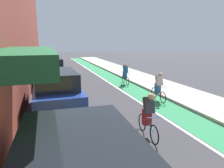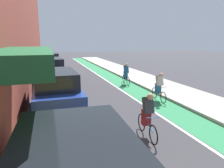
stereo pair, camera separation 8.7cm
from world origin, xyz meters
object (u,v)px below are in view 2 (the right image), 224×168
object	(u,v)px
parked_suv_black	(52,70)
cyclist_far	(126,73)
parked_suv_white	(50,62)
cyclist_trailing	(159,86)
cyclist_mid	(147,114)
parked_suv_blue	(56,91)

from	to	relation	value
parked_suv_black	cyclist_far	distance (m)	5.76
parked_suv_white	cyclist_far	world-z (taller)	parked_suv_white
cyclist_trailing	cyclist_far	bearing A→B (deg)	91.53
cyclist_trailing	cyclist_mid	bearing A→B (deg)	-124.99
parked_suv_white	cyclist_far	distance (m)	10.55
cyclist_mid	cyclist_far	bearing A→B (deg)	73.34
parked_suv_blue	parked_suv_white	size ratio (longest dim) A/B	1.05
cyclist_trailing	cyclist_far	world-z (taller)	cyclist_far
cyclist_trailing	parked_suv_blue	bearing A→B (deg)	-176.11
cyclist_far	parked_suv_white	bearing A→B (deg)	120.52
parked_suv_blue	cyclist_mid	xyz separation A→B (m)	(2.83, -3.42, -0.17)
cyclist_mid	cyclist_far	distance (m)	8.82
parked_suv_black	cyclist_trailing	world-z (taller)	parked_suv_black
parked_suv_black	parked_suv_white	xyz separation A→B (m)	(0.00, 6.98, -0.00)
parked_suv_black	cyclist_mid	distance (m)	10.93
parked_suv_black	cyclist_mid	bearing A→B (deg)	-74.99
parked_suv_blue	cyclist_trailing	bearing A→B (deg)	3.89
cyclist_mid	cyclist_far	world-z (taller)	cyclist_far
parked_suv_black	cyclist_far	xyz separation A→B (m)	(5.36, -2.11, -0.17)
parked_suv_black	cyclist_trailing	bearing A→B (deg)	-50.98
parked_suv_white	cyclist_mid	size ratio (longest dim) A/B	2.71
cyclist_mid	parked_suv_white	bearing A→B (deg)	99.16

